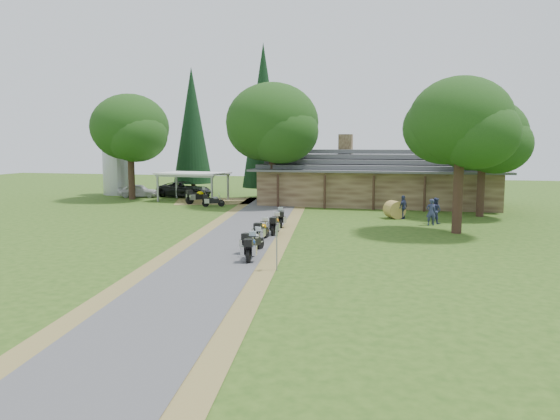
% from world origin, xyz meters
% --- Properties ---
extents(ground, '(120.00, 120.00, 0.00)m').
position_xyz_m(ground, '(0.00, 0.00, 0.00)').
color(ground, '#284914').
rests_on(ground, ground).
extents(driveway, '(51.95, 51.95, 0.00)m').
position_xyz_m(driveway, '(-0.50, 4.00, 0.00)').
color(driveway, '#434345').
rests_on(driveway, ground).
extents(lodge, '(21.40, 9.40, 4.90)m').
position_xyz_m(lodge, '(6.00, 24.00, 2.45)').
color(lodge, brown).
rests_on(lodge, ground).
extents(silo, '(3.10, 3.10, 5.94)m').
position_xyz_m(silo, '(-21.24, 26.65, 2.97)').
color(silo, gray).
rests_on(silo, ground).
extents(carport, '(6.48, 4.62, 2.67)m').
position_xyz_m(carport, '(-10.96, 22.61, 1.33)').
color(carport, white).
rests_on(carport, ground).
extents(car_white_sedan, '(3.10, 5.40, 1.69)m').
position_xyz_m(car_white_sedan, '(-17.58, 24.31, 0.85)').
color(car_white_sedan, silver).
rests_on(car_white_sedan, ground).
extents(car_dark_suv, '(3.83, 6.52, 2.34)m').
position_xyz_m(car_dark_suv, '(-13.19, 25.63, 1.17)').
color(car_dark_suv, black).
rests_on(car_dark_suv, ground).
extents(motorcycle_row_a, '(0.84, 1.90, 1.26)m').
position_xyz_m(motorcycle_row_a, '(1.84, -1.05, 0.63)').
color(motorcycle_row_a, navy).
rests_on(motorcycle_row_a, ground).
extents(motorcycle_row_b, '(0.97, 1.82, 1.19)m').
position_xyz_m(motorcycle_row_b, '(1.43, 0.74, 0.59)').
color(motorcycle_row_b, '#AAACB2').
rests_on(motorcycle_row_b, ground).
extents(motorcycle_row_c, '(0.70, 1.83, 1.23)m').
position_xyz_m(motorcycle_row_c, '(0.98, 3.93, 0.61)').
color(motorcycle_row_c, '#C68203').
rests_on(motorcycle_row_c, ground).
extents(motorcycle_row_d, '(0.71, 1.85, 1.25)m').
position_xyz_m(motorcycle_row_d, '(1.17, 6.19, 0.62)').
color(motorcycle_row_d, '#C7610C').
rests_on(motorcycle_row_d, ground).
extents(motorcycle_row_e, '(1.02, 1.83, 1.19)m').
position_xyz_m(motorcycle_row_e, '(0.77, 9.16, 0.60)').
color(motorcycle_row_e, black).
rests_on(motorcycle_row_e, ground).
extents(motorcycle_carport_a, '(1.86, 2.12, 1.46)m').
position_xyz_m(motorcycle_carport_a, '(-9.59, 20.35, 0.73)').
color(motorcycle_carport_a, '#EFDF03').
rests_on(motorcycle_carport_a, ground).
extents(motorcycle_carport_b, '(1.77, 1.22, 1.16)m').
position_xyz_m(motorcycle_carport_b, '(-7.43, 18.51, 0.58)').
color(motorcycle_carport_b, slate).
rests_on(motorcycle_carport_b, ground).
extents(person_a, '(0.67, 0.55, 2.07)m').
position_xyz_m(person_a, '(10.30, 12.08, 1.04)').
color(person_a, navy).
rests_on(person_a, ground).
extents(person_b, '(0.73, 0.69, 2.08)m').
position_xyz_m(person_b, '(10.60, 12.92, 1.04)').
color(person_b, navy).
rests_on(person_b, ground).
extents(person_c, '(0.62, 0.69, 2.00)m').
position_xyz_m(person_c, '(8.46, 14.72, 1.00)').
color(person_c, navy).
rests_on(person_c, ground).
extents(hay_bale, '(1.67, 1.63, 1.27)m').
position_xyz_m(hay_bale, '(7.84, 14.90, 0.63)').
color(hay_bale, olive).
rests_on(hay_bale, ground).
extents(sign_post, '(0.35, 0.06, 1.95)m').
position_xyz_m(sign_post, '(3.52, -2.80, 0.97)').
color(sign_post, gray).
rests_on(sign_post, ground).
extents(oak_lodge_left, '(7.94, 7.94, 11.57)m').
position_xyz_m(oak_lodge_left, '(-2.78, 20.65, 5.78)').
color(oak_lodge_left, '#183811').
rests_on(oak_lodge_left, ground).
extents(oak_lodge_right, '(6.32, 6.32, 9.74)m').
position_xyz_m(oak_lodge_right, '(13.96, 17.48, 4.87)').
color(oak_lodge_right, '#183811').
rests_on(oak_lodge_right, ground).
extents(oak_driveway, '(6.11, 6.11, 10.89)m').
position_xyz_m(oak_driveway, '(11.73, 9.20, 5.45)').
color(oak_driveway, '#183811').
rests_on(oak_driveway, ground).
extents(oak_silo, '(7.38, 7.38, 11.14)m').
position_xyz_m(oak_silo, '(-17.28, 22.48, 5.57)').
color(oak_silo, '#183811').
rests_on(oak_silo, ground).
extents(cedar_near, '(4.19, 4.19, 14.96)m').
position_xyz_m(cedar_near, '(-5.18, 26.48, 7.48)').
color(cedar_near, black).
rests_on(cedar_near, ground).
extents(cedar_far, '(4.17, 4.17, 13.42)m').
position_xyz_m(cedar_far, '(-14.11, 30.07, 6.71)').
color(cedar_far, black).
rests_on(cedar_far, ground).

